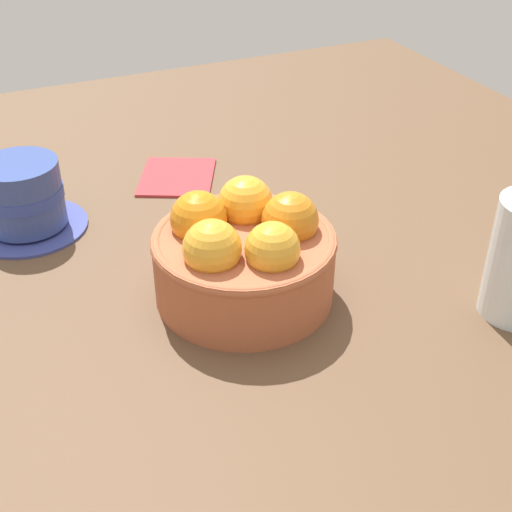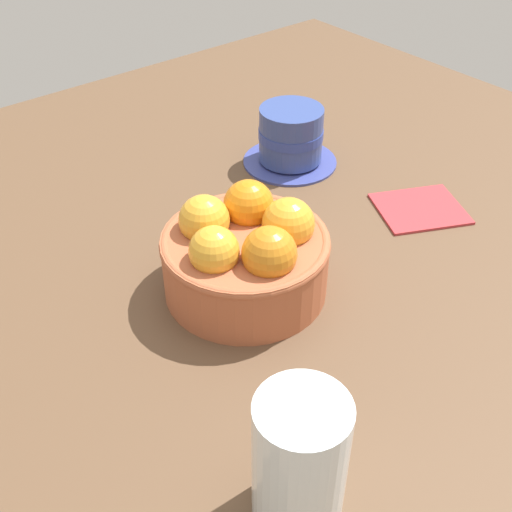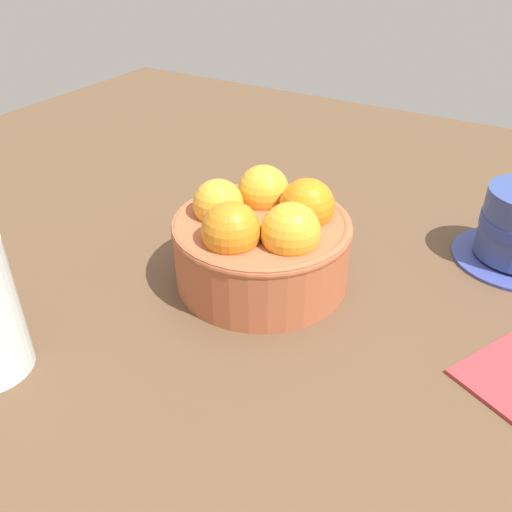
# 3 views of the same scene
# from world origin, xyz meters

# --- Properties ---
(ground_plane) EXTENTS (1.18, 1.06, 0.04)m
(ground_plane) POSITION_xyz_m (0.00, 0.00, -0.02)
(ground_plane) COLOR brown
(terracotta_bowl) EXTENTS (0.16, 0.16, 0.09)m
(terracotta_bowl) POSITION_xyz_m (-0.00, 0.00, 0.04)
(terracotta_bowl) COLOR #AD5938
(terracotta_bowl) RESTS_ON ground_plane
(coffee_cup) EXTENTS (0.12, 0.12, 0.07)m
(coffee_cup) POSITION_xyz_m (-0.19, -0.15, 0.03)
(coffee_cup) COLOR #3A4591
(coffee_cup) RESTS_ON ground_plane
(water_glass) EXTENTS (0.06, 0.06, 0.10)m
(water_glass) POSITION_xyz_m (0.11, 0.20, 0.05)
(water_glass) COLOR silver
(water_glass) RESTS_ON ground_plane
(folded_napkin) EXTENTS (0.12, 0.11, 0.01)m
(folded_napkin) POSITION_xyz_m (-0.23, 0.02, 0.00)
(folded_napkin) COLOR #B23338
(folded_napkin) RESTS_ON ground_plane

